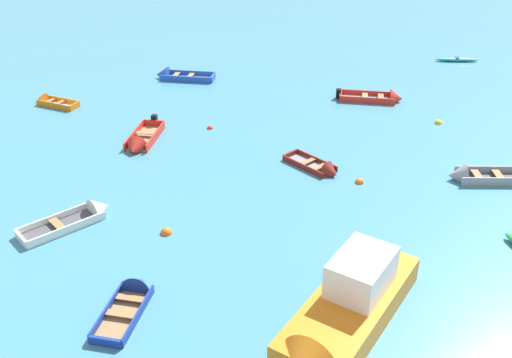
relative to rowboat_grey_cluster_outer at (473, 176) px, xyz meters
The scene contains 14 objects.
rowboat_grey_cluster_outer is the anchor object (origin of this frame).
rowboat_white_distant_center 16.21m from the rowboat_grey_cluster_outer, behind, with size 3.61×2.59×1.00m.
rowboat_orange_back_row_right 22.84m from the rowboat_grey_cluster_outer, 144.17° to the left, with size 2.63×2.27×0.79m.
rowboat_red_foreground_center 15.33m from the rowboat_grey_cluster_outer, 154.25° to the left, with size 2.25×3.61×1.03m.
rowboat_blue_near_camera 19.72m from the rowboat_grey_cluster_outer, 124.80° to the left, with size 3.85×2.41×1.08m.
kayak_turquoise_back_row_center 17.38m from the rowboat_grey_cluster_outer, 62.34° to the left, with size 2.96×1.19×0.28m.
rowboat_maroon_midfield_left 6.44m from the rowboat_grey_cluster_outer, 160.47° to the left, with size 2.21×2.90×0.90m.
rowboat_deep_blue_midfield_right 15.32m from the rowboat_grey_cluster_outer, 162.62° to the right, with size 2.11×3.03×0.96m.
motor_launch_orange_far_back 11.43m from the rowboat_grey_cluster_outer, 139.79° to the right, with size 6.12×5.97×2.39m.
rowboat_red_outer_right 9.59m from the rowboat_grey_cluster_outer, 89.75° to the left, with size 3.74×2.38×1.08m.
mooring_buoy_outer_edge 4.94m from the rowboat_grey_cluster_outer, 169.65° to the left, with size 0.38×0.38×0.38m, color orange.
mooring_buoy_trailing 6.15m from the rowboat_grey_cluster_outer, 75.12° to the left, with size 0.40×0.40×0.40m, color yellow.
mooring_buoy_between_boats_right 13.31m from the rowboat_grey_cluster_outer, behind, with size 0.44×0.44×0.44m, color orange.
mooring_buoy_between_boats_left 12.94m from the rowboat_grey_cluster_outer, 142.00° to the left, with size 0.31×0.31×0.31m, color red.
Camera 1 is at (-4.85, 0.43, 12.10)m, focal length 40.63 mm.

